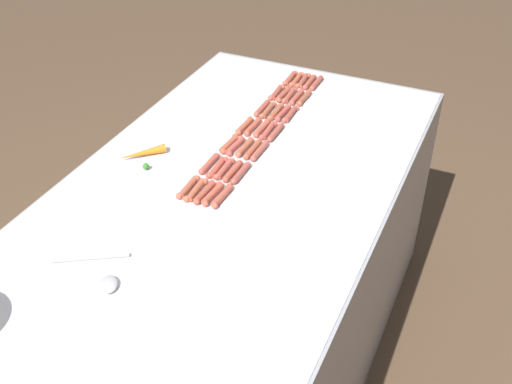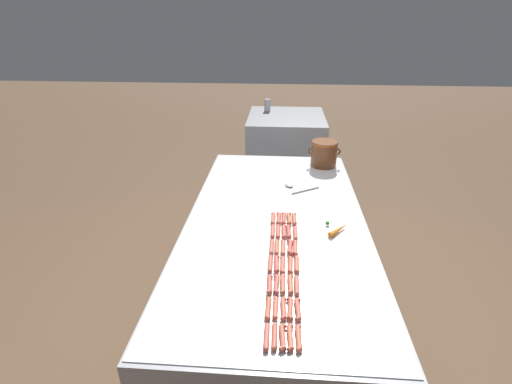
{
  "view_description": "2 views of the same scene",
  "coord_description": "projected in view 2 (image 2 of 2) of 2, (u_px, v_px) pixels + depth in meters",
  "views": [
    {
      "loc": [
        -0.78,
        1.4,
        2.09
      ],
      "look_at": [
        -0.15,
        -0.01,
        0.98
      ],
      "focal_mm": 44.0,
      "sensor_mm": 36.0,
      "label": 1
    },
    {
      "loc": [
        0.02,
        -1.93,
        1.99
      ],
      "look_at": [
        -0.13,
        0.14,
        0.99
      ],
      "focal_mm": 26.16,
      "sensor_mm": 36.0,
      "label": 2
    }
  ],
  "objects": [
    {
      "name": "hot_dog_8",
      "position": [
        276.0,
        308.0,
        1.52
      ],
      "size": [
        0.02,
        0.13,
        0.02
      ],
      "color": "#BB5546",
      "rests_on": "griddle_counter"
    },
    {
      "name": "hot_dog_2",
      "position": [
        270.0,
        284.0,
        1.65
      ],
      "size": [
        0.03,
        0.13,
        0.02
      ],
      "color": "#B25142",
      "rests_on": "griddle_counter"
    },
    {
      "name": "hot_dog_10",
      "position": [
        277.0,
        264.0,
        1.79
      ],
      "size": [
        0.03,
        0.13,
        0.02
      ],
      "color": "#BC5145",
      "rests_on": "griddle_counter"
    },
    {
      "name": "hot_dog_14",
      "position": [
        283.0,
        337.0,
        1.38
      ],
      "size": [
        0.03,
        0.13,
        0.02
      ],
      "color": "#B05440",
      "rests_on": "griddle_counter"
    },
    {
      "name": "hot_dog_24",
      "position": [
        290.0,
        265.0,
        1.78
      ],
      "size": [
        0.03,
        0.13,
        0.02
      ],
      "color": "#BA543E",
      "rests_on": "griddle_counter"
    },
    {
      "name": "hot_dog_21",
      "position": [
        290.0,
        337.0,
        1.38
      ],
      "size": [
        0.03,
        0.13,
        0.02
      ],
      "color": "#BE5A3F",
      "rests_on": "griddle_counter"
    },
    {
      "name": "serving_spoon",
      "position": [
        294.0,
        187.0,
        2.59
      ],
      "size": [
        0.25,
        0.17,
        0.02
      ],
      "color": "#B7B7BC",
      "rests_on": "griddle_counter"
    },
    {
      "name": "hot_dog_28",
      "position": [
        299.0,
        338.0,
        1.38
      ],
      "size": [
        0.03,
        0.13,
        0.02
      ],
      "color": "#B85741",
      "rests_on": "griddle_counter"
    },
    {
      "name": "carrot",
      "position": [
        338.0,
        229.0,
        2.07
      ],
      "size": [
        0.14,
        0.15,
        0.03
      ],
      "color": "orange",
      "rests_on": "griddle_counter"
    },
    {
      "name": "hot_dog_6",
      "position": [
        273.0,
        218.0,
        2.19
      ],
      "size": [
        0.03,
        0.13,
        0.02
      ],
      "color": "#BE5441",
      "rests_on": "griddle_counter"
    },
    {
      "name": "hot_dog_25",
      "position": [
        290.0,
        247.0,
        1.92
      ],
      "size": [
        0.03,
        0.13,
        0.02
      ],
      "color": "#BE5147",
      "rests_on": "griddle_counter"
    },
    {
      "name": "hot_dog_9",
      "position": [
        276.0,
        284.0,
        1.66
      ],
      "size": [
        0.03,
        0.13,
        0.02
      ],
      "color": "#B55044",
      "rests_on": "griddle_counter"
    },
    {
      "name": "back_cabinet",
      "position": [
        285.0,
        164.0,
        4.02
      ],
      "size": [
        0.78,
        0.83,
        1.05
      ],
      "primitive_type": "cube",
      "color": "gray",
      "rests_on": "ground_plane"
    },
    {
      "name": "hot_dog_0",
      "position": [
        267.0,
        337.0,
        1.39
      ],
      "size": [
        0.02,
        0.13,
        0.02
      ],
      "color": "#B85345",
      "rests_on": "griddle_counter"
    },
    {
      "name": "hot_dog_16",
      "position": [
        283.0,
        284.0,
        1.66
      ],
      "size": [
        0.03,
        0.13,
        0.02
      ],
      "color": "#B55A3E",
      "rests_on": "griddle_counter"
    },
    {
      "name": "bean_pot",
      "position": [
        324.0,
        152.0,
        2.93
      ],
      "size": [
        0.26,
        0.21,
        0.2
      ],
      "color": "brown",
      "rests_on": "griddle_counter"
    },
    {
      "name": "hot_dog_22",
      "position": [
        290.0,
        309.0,
        1.52
      ],
      "size": [
        0.03,
        0.13,
        0.02
      ],
      "color": "#B45341",
      "rests_on": "griddle_counter"
    },
    {
      "name": "hot_dog_18",
      "position": [
        283.0,
        248.0,
        1.91
      ],
      "size": [
        0.03,
        0.13,
        0.02
      ],
      "color": "#B85C43",
      "rests_on": "griddle_counter"
    },
    {
      "name": "hot_dog_1",
      "position": [
        268.0,
        308.0,
        1.52
      ],
      "size": [
        0.03,
        0.13,
        0.02
      ],
      "color": "#AF573D",
      "rests_on": "griddle_counter"
    },
    {
      "name": "hot_dog_27",
      "position": [
        289.0,
        219.0,
        2.19
      ],
      "size": [
        0.03,
        0.13,
        0.02
      ],
      "color": "#BB5D40",
      "rests_on": "griddle_counter"
    },
    {
      "name": "hot_dog_33",
      "position": [
        295.0,
        233.0,
        2.04
      ],
      "size": [
        0.02,
        0.13,
        0.02
      ],
      "color": "#B95444",
      "rests_on": "griddle_counter"
    },
    {
      "name": "hot_dog_20",
      "position": [
        284.0,
        218.0,
        2.19
      ],
      "size": [
        0.03,
        0.13,
        0.02
      ],
      "color": "#B04F3D",
      "rests_on": "griddle_counter"
    },
    {
      "name": "hot_dog_32",
      "position": [
        295.0,
        248.0,
        1.91
      ],
      "size": [
        0.03,
        0.13,
        0.02
      ],
      "color": "#B3573E",
      "rests_on": "griddle_counter"
    },
    {
      "name": "hot_dog_26",
      "position": [
        289.0,
        232.0,
        2.05
      ],
      "size": [
        0.03,
        0.13,
        0.02
      ],
      "color": "#BE4F3E",
      "rests_on": "griddle_counter"
    },
    {
      "name": "hot_dog_15",
      "position": [
        283.0,
        309.0,
        1.52
      ],
      "size": [
        0.03,
        0.13,
        0.02
      ],
      "color": "#B45644",
      "rests_on": "griddle_counter"
    },
    {
      "name": "hot_dog_12",
      "position": [
        278.0,
        231.0,
        2.06
      ],
      "size": [
        0.02,
        0.13,
        0.02
      ],
      "color": "#BE543E",
      "rests_on": "griddle_counter"
    },
    {
      "name": "hot_dog_4",
      "position": [
        272.0,
        247.0,
        1.92
      ],
      "size": [
        0.02,
        0.13,
        0.02
      ],
      "color": "#B45546",
      "rests_on": "griddle_counter"
    },
    {
      "name": "hot_dog_3",
      "position": [
        270.0,
        264.0,
        1.79
      ],
      "size": [
        0.02,
        0.13,
        0.02
      ],
      "color": "#B15343",
      "rests_on": "griddle_counter"
    },
    {
      "name": "hot_dog_17",
      "position": [
        283.0,
        265.0,
        1.78
      ],
      "size": [
        0.03,
        0.13,
        0.02
      ],
      "color": "#BE5844",
      "rests_on": "griddle_counter"
    },
    {
      "name": "hot_dog_13",
      "position": [
        279.0,
        218.0,
        2.19
      ],
      "size": [
        0.03,
        0.13,
        0.02
      ],
      "color": "#BE543F",
      "rests_on": "griddle_counter"
    },
    {
      "name": "ground_plane",
      "position": [
        273.0,
        329.0,
        2.6
      ],
      "size": [
        20.0,
        20.0,
        0.0
      ],
      "primitive_type": "plane",
      "color": "brown"
    },
    {
      "name": "griddle_counter",
      "position": [
        274.0,
        278.0,
        2.41
      ],
      "size": [
        1.05,
        2.15,
        0.89
      ],
      "color": "#9EA0A5",
      "rests_on": "ground_plane"
    },
    {
      "name": "hot_dog_5",
      "position": [
        273.0,
        231.0,
        2.06
      ],
      "size": [
        0.02,
        0.13,
        0.02
      ],
      "color": "#B05045",
      "rests_on": "griddle_counter"
    },
    {
      "name": "hot_dog_31",
      "position": [
        297.0,
        264.0,
        1.79
      ],
      "size": [
        0.03,
        0.13,
        0.02
      ],
      "color": "#BE5B3F",
      "rests_on": "griddle_counter"
    },
    {
      "name": "hot_dog_19",
      "position": [
        284.0,
        232.0,
        2.05
      ],
      "size": [
        0.03,
        0.13,
        0.02
      ],
      "color": "#B95447",
      "rests_on": "griddle_counter"
    },
    {
      "name": "hot_dog_23",
      "position": [
        290.0,
        284.0,
        1.65
      ],
      "size": [
        0.03,
        0.13,
        0.02
      ],
      "color": "#B05B40",
      "rests_on": "griddle_counter"
    },
    {
      "name": "hot_dog_30",
      "position": [
        297.0,
        285.0,
        1.65
      ],
      "size": [
        0.02,
        0.13,
        0.02
      ],
      "color": "#B15245",
      "rests_on": "griddle_counter"
    },
    {
      "name": "hot_dog_7",
      "position": [
        274.0,
        336.0,
        1.39
      ],
      "size": [
        0.02,
        0.13,
        0.02
      ],
      "color": "#B45340",
      "rests_on": "griddle_counter"
    },
    {
      "name": "hot_dog_29",
      "position": [
        298.0,
        310.0,
        1.51
      ],
      "size": [
        0.03,
        0.13,
        0.02
      ],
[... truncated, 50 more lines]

